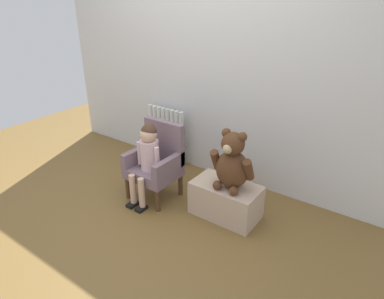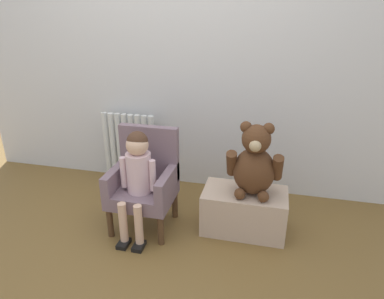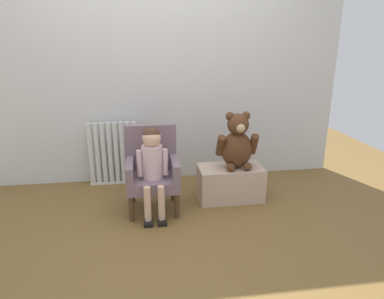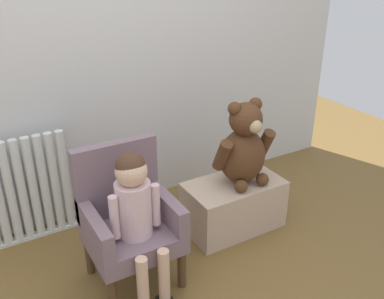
% 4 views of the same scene
% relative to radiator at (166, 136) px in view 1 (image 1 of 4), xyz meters
% --- Properties ---
extents(ground_plane, '(6.00, 6.00, 0.00)m').
position_rel_radiator_xyz_m(ground_plane, '(0.45, -1.10, -0.32)').
color(ground_plane, brown).
extents(back_wall, '(3.80, 0.05, 2.40)m').
position_rel_radiator_xyz_m(back_wall, '(0.45, 0.12, 0.88)').
color(back_wall, silver).
rests_on(back_wall, ground_plane).
extents(radiator, '(0.50, 0.05, 0.64)m').
position_rel_radiator_xyz_m(radiator, '(0.00, 0.00, 0.00)').
color(radiator, silver).
rests_on(radiator, ground_plane).
extents(child_armchair, '(0.43, 0.40, 0.72)m').
position_rel_radiator_xyz_m(child_armchair, '(0.37, -0.59, 0.03)').
color(child_armchair, slate).
rests_on(child_armchair, ground_plane).
extents(child_figure, '(0.25, 0.35, 0.75)m').
position_rel_radiator_xyz_m(child_figure, '(0.37, -0.70, 0.17)').
color(child_figure, beige).
rests_on(child_figure, ground_plane).
extents(low_bench, '(0.58, 0.33, 0.31)m').
position_rel_radiator_xyz_m(low_bench, '(1.08, -0.51, -0.17)').
color(low_bench, tan).
rests_on(low_bench, ground_plane).
extents(large_teddy_bear, '(0.37, 0.26, 0.51)m').
position_rel_radiator_xyz_m(large_teddy_bear, '(1.13, -0.52, 0.21)').
color(large_teddy_bear, '#4F2F1A').
rests_on(large_teddy_bear, low_bench).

